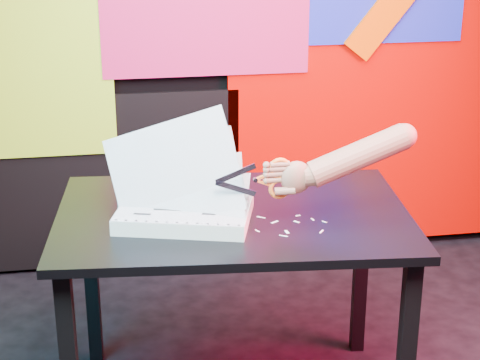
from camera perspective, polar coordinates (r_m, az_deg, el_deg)
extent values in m
cube|color=#C30500|center=(3.98, 10.66, 6.44)|extent=(1.60, 0.02, 1.60)
cube|color=#A6EA26|center=(3.69, -15.00, 9.03)|extent=(0.75, 0.02, 1.00)
cube|color=black|center=(3.86, -9.69, -0.14)|extent=(1.30, 0.02, 0.85)
cube|color=black|center=(3.14, -10.52, -6.84)|extent=(0.05, 0.05, 0.72)
cube|color=black|center=(3.20, 8.57, -6.24)|extent=(0.05, 0.05, 0.72)
cube|color=black|center=(2.67, -0.50, -2.60)|extent=(1.23, 0.88, 0.03)
cube|color=silver|center=(2.60, -3.93, -2.35)|extent=(0.49, 0.41, 0.05)
cube|color=white|center=(2.59, -3.94, -1.82)|extent=(0.48, 0.41, 0.00)
cube|color=white|center=(2.59, -3.94, -1.73)|extent=(0.46, 0.39, 0.13)
cube|color=white|center=(2.59, -4.21, -1.13)|extent=(0.43, 0.35, 0.22)
cube|color=white|center=(2.59, -4.49, -0.05)|extent=(0.41, 0.28, 0.31)
cube|color=white|center=(2.59, -4.77, 0.98)|extent=(0.44, 0.22, 0.36)
cylinder|color=black|center=(2.50, -8.81, -2.82)|extent=(0.01, 0.01, 0.00)
cylinder|color=black|center=(2.49, -8.10, -2.85)|extent=(0.01, 0.01, 0.00)
cylinder|color=black|center=(2.49, -7.39, -2.89)|extent=(0.01, 0.01, 0.00)
cylinder|color=black|center=(2.48, -6.68, -2.92)|extent=(0.01, 0.01, 0.00)
cylinder|color=black|center=(2.47, -5.96, -2.96)|extent=(0.01, 0.01, 0.00)
cylinder|color=black|center=(2.47, -5.24, -2.99)|extent=(0.01, 0.01, 0.00)
cylinder|color=black|center=(2.46, -4.51, -3.03)|extent=(0.01, 0.01, 0.00)
cylinder|color=black|center=(2.46, -3.78, -3.06)|extent=(0.01, 0.01, 0.00)
cylinder|color=black|center=(2.45, -3.05, -3.10)|extent=(0.01, 0.01, 0.00)
cylinder|color=black|center=(2.45, -2.31, -3.13)|extent=(0.01, 0.01, 0.00)
cylinder|color=black|center=(2.44, -1.57, -3.16)|extent=(0.01, 0.01, 0.00)
cylinder|color=black|center=(2.44, -0.83, -3.19)|extent=(0.01, 0.01, 0.00)
cylinder|color=black|center=(2.43, -0.09, -3.23)|extent=(0.01, 0.01, 0.00)
cylinder|color=black|center=(2.76, -7.34, -0.54)|extent=(0.01, 0.01, 0.00)
cylinder|color=black|center=(2.75, -6.69, -0.57)|extent=(0.01, 0.01, 0.00)
cylinder|color=black|center=(2.74, -6.05, -0.59)|extent=(0.01, 0.01, 0.00)
cylinder|color=black|center=(2.74, -5.40, -0.62)|extent=(0.01, 0.01, 0.00)
cylinder|color=black|center=(2.73, -4.74, -0.65)|extent=(0.01, 0.01, 0.00)
cylinder|color=black|center=(2.73, -4.09, -0.67)|extent=(0.01, 0.01, 0.00)
cylinder|color=black|center=(2.72, -3.43, -0.70)|extent=(0.01, 0.01, 0.00)
cylinder|color=black|center=(2.72, -2.77, -0.72)|extent=(0.01, 0.01, 0.00)
cylinder|color=black|center=(2.71, -2.10, -0.75)|extent=(0.01, 0.01, 0.00)
cylinder|color=black|center=(2.71, -1.44, -0.78)|extent=(0.01, 0.01, 0.00)
cylinder|color=black|center=(2.70, -0.77, -0.80)|extent=(0.01, 0.01, 0.00)
cylinder|color=black|center=(2.70, -0.10, -0.83)|extent=(0.01, 0.01, 0.00)
cylinder|color=black|center=(2.70, 0.57, -0.85)|extent=(0.01, 0.01, 0.00)
cube|color=black|center=(2.66, -5.84, -1.27)|extent=(0.08, 0.03, 0.00)
cube|color=black|center=(2.62, -3.34, -1.55)|extent=(0.06, 0.03, 0.00)
cube|color=black|center=(2.56, -5.08, -2.12)|extent=(0.10, 0.04, 0.00)
cube|color=black|center=(2.52, -2.23, -2.44)|extent=(0.05, 0.02, 0.00)
cube|color=black|center=(2.53, -6.98, -2.41)|extent=(0.06, 0.03, 0.00)
cube|color=black|center=(2.66, -2.45, -1.15)|extent=(0.07, 0.03, 0.00)
cube|color=#9495B1|center=(2.50, -0.31, 0.44)|extent=(0.13, 0.00, 0.06)
cube|color=#9495B1|center=(2.51, -0.31, -0.59)|extent=(0.13, 0.00, 0.06)
cylinder|color=#9495B1|center=(2.52, 1.10, 0.01)|extent=(0.01, 0.01, 0.01)
cube|color=orange|center=(2.52, 1.61, -0.17)|extent=(0.05, 0.01, 0.03)
cube|color=orange|center=(2.52, 1.62, 0.24)|extent=(0.05, 0.01, 0.03)
torus|color=orange|center=(2.52, 2.84, 0.84)|extent=(0.07, 0.02, 0.07)
torus|color=orange|center=(2.54, 2.82, -0.60)|extent=(0.07, 0.02, 0.07)
ellipsoid|color=brown|center=(2.54, 4.01, 0.18)|extent=(0.10, 0.06, 0.11)
cylinder|color=brown|center=(2.53, 2.83, 0.02)|extent=(0.08, 0.02, 0.02)
cylinder|color=brown|center=(2.53, 2.83, 0.43)|extent=(0.07, 0.02, 0.02)
cylinder|color=brown|center=(2.52, 2.84, 0.80)|extent=(0.07, 0.02, 0.02)
cylinder|color=brown|center=(2.52, 2.85, 1.12)|extent=(0.06, 0.02, 0.02)
cylinder|color=brown|center=(2.54, 3.23, -0.78)|extent=(0.07, 0.04, 0.03)
cylinder|color=brown|center=(2.55, 5.13, 0.34)|extent=(0.06, 0.07, 0.07)
cylinder|color=brown|center=(2.58, 8.40, 1.73)|extent=(0.33, 0.09, 0.20)
sphere|color=brown|center=(2.61, 11.61, 3.09)|extent=(0.08, 0.08, 0.08)
cube|color=white|center=(2.49, 3.10, -3.98)|extent=(0.03, 0.02, 0.00)
cube|color=white|center=(2.64, 4.15, -2.54)|extent=(0.02, 0.01, 0.00)
cube|color=white|center=(2.59, 4.05, -2.98)|extent=(0.02, 0.02, 0.00)
cube|color=white|center=(2.59, 2.47, -3.01)|extent=(0.03, 0.02, 0.00)
cube|color=white|center=(2.62, 1.51, -2.67)|extent=(0.03, 0.02, 0.00)
cube|color=white|center=(2.53, 5.82, -3.66)|extent=(0.02, 0.02, 0.00)
cube|color=white|center=(2.52, 1.24, -3.64)|extent=(0.01, 0.02, 0.00)
cube|color=white|center=(2.52, 3.35, -3.71)|extent=(0.01, 0.03, 0.00)
cube|color=white|center=(2.60, 6.02, -2.97)|extent=(0.01, 0.02, 0.00)
cube|color=white|center=(2.62, 5.18, -2.80)|extent=(0.01, 0.02, 0.00)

